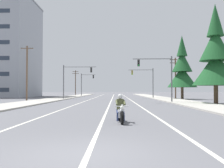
# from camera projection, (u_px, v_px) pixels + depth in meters

# --- Properties ---
(ground_plane) EXTENTS (400.00, 400.00, 0.00)m
(ground_plane) POSITION_uv_depth(u_px,v_px,m) (82.00, 154.00, 6.52)
(ground_plane) COLOR #5B5B60
(lane_stripe_center) EXTENTS (0.16, 100.00, 0.01)m
(lane_stripe_center) POSITION_uv_depth(u_px,v_px,m) (112.00, 98.00, 51.50)
(lane_stripe_center) COLOR beige
(lane_stripe_center) RESTS_ON ground
(lane_stripe_left) EXTENTS (0.16, 100.00, 0.01)m
(lane_stripe_left) POSITION_uv_depth(u_px,v_px,m) (93.00, 98.00, 51.56)
(lane_stripe_left) COLOR beige
(lane_stripe_left) RESTS_ON ground
(lane_stripe_right) EXTENTS (0.16, 100.00, 0.01)m
(lane_stripe_right) POSITION_uv_depth(u_px,v_px,m) (128.00, 98.00, 51.45)
(lane_stripe_right) COLOR beige
(lane_stripe_right) RESTS_ON ground
(sidewalk_kerb_right) EXTENTS (4.40, 110.00, 0.14)m
(sidewalk_kerb_right) POSITION_uv_depth(u_px,v_px,m) (165.00, 99.00, 46.35)
(sidewalk_kerb_right) COLOR #ADA89E
(sidewalk_kerb_right) RESTS_ON ground
(sidewalk_kerb_left) EXTENTS (4.40, 110.00, 0.14)m
(sidewalk_kerb_left) POSITION_uv_depth(u_px,v_px,m) (58.00, 99.00, 46.66)
(sidewalk_kerb_left) COLOR #ADA89E
(sidewalk_kerb_left) RESTS_ON ground
(motorcycle_with_rider) EXTENTS (0.70, 2.19, 1.46)m
(motorcycle_with_rider) POSITION_uv_depth(u_px,v_px,m) (120.00, 111.00, 12.93)
(motorcycle_with_rider) COLOR black
(motorcycle_with_rider) RESTS_ON ground
(traffic_signal_near_right) EXTENTS (5.25, 0.37, 6.20)m
(traffic_signal_near_right) POSITION_uv_depth(u_px,v_px,m) (160.00, 72.00, 33.22)
(traffic_signal_near_right) COLOR #56565B
(traffic_signal_near_right) RESTS_ON ground
(traffic_signal_near_left) EXTENTS (5.98, 0.37, 6.20)m
(traffic_signal_near_left) POSITION_uv_depth(u_px,v_px,m) (73.00, 76.00, 44.89)
(traffic_signal_near_left) COLOR #56565B
(traffic_signal_near_left) RESTS_ON ground
(traffic_signal_mid_right) EXTENTS (5.11, 0.49, 6.20)m
(traffic_signal_mid_right) POSITION_uv_depth(u_px,v_px,m) (146.00, 78.00, 51.32)
(traffic_signal_mid_right) COLOR #56565B
(traffic_signal_mid_right) RESTS_ON ground
(traffic_signal_mid_left) EXTENTS (3.92, 0.37, 6.20)m
(traffic_signal_mid_left) POSITION_uv_depth(u_px,v_px,m) (85.00, 81.00, 67.53)
(traffic_signal_mid_left) COLOR #56565B
(traffic_signal_mid_left) RESTS_ON ground
(utility_pole_left_near) EXTENTS (2.05, 0.26, 8.85)m
(utility_pole_left_near) POSITION_uv_depth(u_px,v_px,m) (27.00, 72.00, 40.35)
(utility_pole_left_near) COLOR brown
(utility_pole_left_near) RESTS_ON ground
(utility_pole_right_far) EXTENTS (2.31, 0.26, 8.19)m
(utility_pole_right_far) POSITION_uv_depth(u_px,v_px,m) (175.00, 76.00, 50.11)
(utility_pole_right_far) COLOR brown
(utility_pole_right_far) RESTS_ON ground
(utility_pole_left_far) EXTENTS (2.27, 0.26, 8.33)m
(utility_pole_left_far) POSITION_uv_depth(u_px,v_px,m) (75.00, 82.00, 84.10)
(utility_pole_left_far) COLOR #4C3828
(utility_pole_left_far) RESTS_ON ground
(conifer_tree_right_verge_near) EXTENTS (5.48, 5.48, 12.05)m
(conifer_tree_right_verge_near) POSITION_uv_depth(u_px,v_px,m) (216.00, 58.00, 29.78)
(conifer_tree_right_verge_near) COLOR #4C3828
(conifer_tree_right_verge_near) RESTS_ON ground
(conifer_tree_right_verge_far) EXTENTS (5.37, 5.37, 11.82)m
(conifer_tree_right_verge_far) POSITION_uv_depth(u_px,v_px,m) (182.00, 70.00, 46.06)
(conifer_tree_right_verge_far) COLOR #4C3828
(conifer_tree_right_verge_far) RESTS_ON ground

